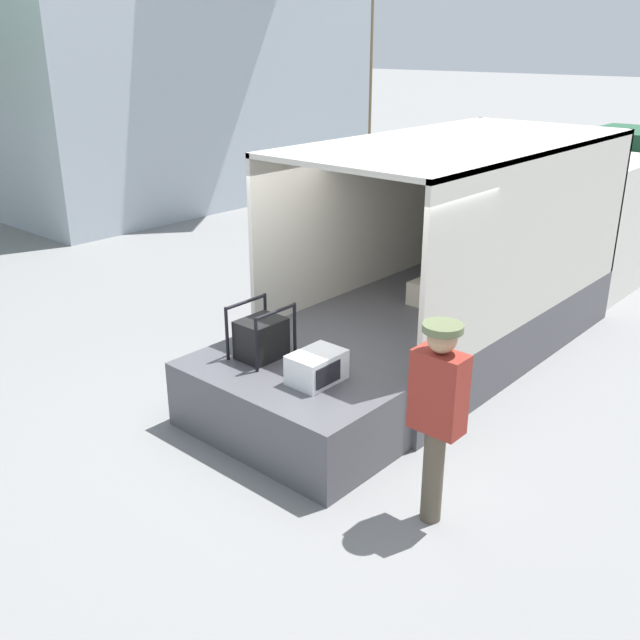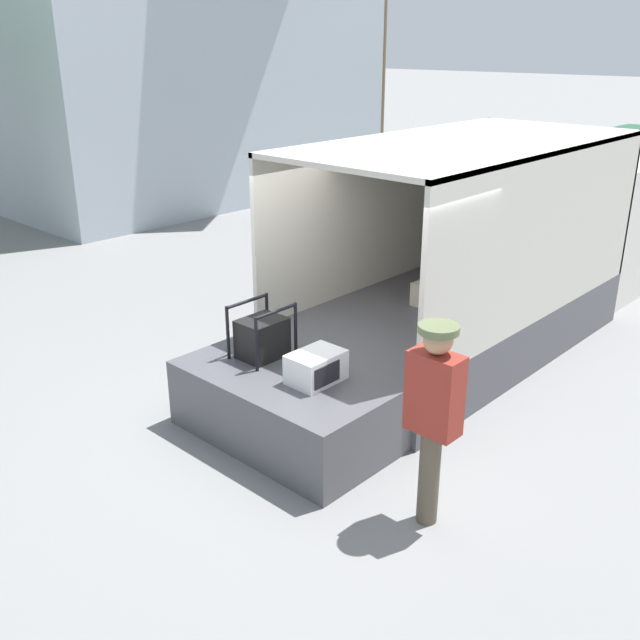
# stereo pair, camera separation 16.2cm
# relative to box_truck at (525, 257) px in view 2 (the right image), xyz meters

# --- Properties ---
(ground_plane) EXTENTS (160.00, 160.00, 0.00)m
(ground_plane) POSITION_rel_box_truck_xyz_m (-4.32, 0.00, -0.88)
(ground_plane) COLOR gray
(box_truck) EXTENTS (7.27, 2.37, 2.75)m
(box_truck) POSITION_rel_box_truck_xyz_m (0.00, 0.00, 0.00)
(box_truck) COLOR silver
(box_truck) RESTS_ON ground
(tailgate_deck) EXTENTS (1.31, 2.25, 0.73)m
(tailgate_deck) POSITION_rel_box_truck_xyz_m (-4.97, 0.00, -0.52)
(tailgate_deck) COLOR #4C4C51
(tailgate_deck) RESTS_ON ground
(microwave) EXTENTS (0.55, 0.40, 0.31)m
(microwave) POSITION_rel_box_truck_xyz_m (-4.89, -0.35, -0.00)
(microwave) COLOR white
(microwave) RESTS_ON tailgate_deck
(portable_generator) EXTENTS (0.60, 0.48, 0.59)m
(portable_generator) POSITION_rel_box_truck_xyz_m (-4.82, 0.48, 0.07)
(portable_generator) COLOR black
(portable_generator) RESTS_ON tailgate_deck
(worker_person) EXTENTS (0.33, 0.44, 1.82)m
(worker_person) POSITION_rel_box_truck_xyz_m (-5.13, -1.88, 0.25)
(worker_person) COLOR brown
(worker_person) RESTS_ON ground
(pickup_truck_green) EXTENTS (5.57, 1.97, 1.66)m
(pickup_truck_green) POSITION_rel_box_truck_xyz_m (9.81, 2.14, -0.20)
(pickup_truck_green) COLOR #1E5633
(pickup_truck_green) RESTS_ON ground
(house_backdrop) EXTENTS (10.15, 7.93, 9.35)m
(house_backdrop) POSITION_rel_box_truck_xyz_m (2.29, 12.16, 3.88)
(house_backdrop) COLOR #A8B2BC
(house_backdrop) RESTS_ON ground
(utility_pole) EXTENTS (1.80, 0.28, 7.44)m
(utility_pole) POSITION_rel_box_truck_xyz_m (7.85, 9.02, 2.99)
(utility_pole) COLOR brown
(utility_pole) RESTS_ON ground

